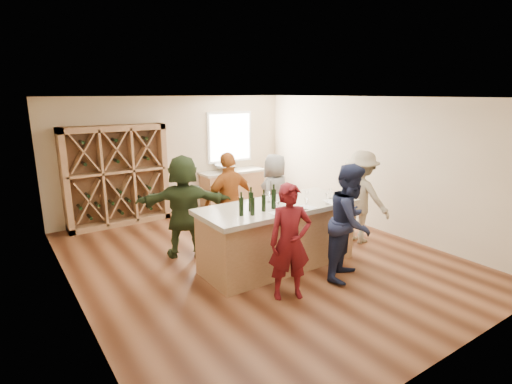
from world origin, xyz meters
TOP-DOWN VIEW (x-y plane):
  - floor at (0.00, 0.00)m, footprint 6.00×7.00m
  - ceiling at (0.00, 0.00)m, footprint 6.00×7.00m
  - wall_back at (0.00, 3.55)m, footprint 6.00×0.10m
  - wall_front at (0.00, -3.55)m, footprint 6.00×0.10m
  - wall_left at (-3.05, 0.00)m, footprint 0.10×7.00m
  - wall_right at (3.05, 0.00)m, footprint 0.10×7.00m
  - window_frame at (1.50, 3.47)m, footprint 1.30×0.06m
  - window_pane at (1.50, 3.44)m, footprint 1.18×0.01m
  - wine_rack at (-1.50, 3.27)m, footprint 2.20×0.45m
  - back_counter_base at (1.40, 3.20)m, footprint 1.60×0.58m
  - back_counter_top at (1.40, 3.20)m, footprint 1.70×0.62m
  - sink at (1.20, 3.20)m, footprint 0.54×0.54m
  - faucet at (1.20, 3.38)m, footprint 0.02×0.02m
  - tasting_counter_base at (0.09, -0.47)m, footprint 2.60×1.00m
  - tasting_counter_top at (0.09, -0.47)m, footprint 2.72×1.12m
  - wine_bottle_a at (-0.75, -0.65)m, footprint 0.08×0.08m
  - wine_bottle_b at (-0.60, -0.73)m, footprint 0.08×0.08m
  - wine_bottle_c at (-0.51, -0.55)m, footprint 0.09×0.09m
  - wine_bottle_d at (-0.34, -0.66)m, footprint 0.08×0.08m
  - wine_bottle_e at (-0.12, -0.62)m, footprint 0.10×0.10m
  - wine_glass_a at (-0.24, -0.88)m, footprint 0.09×0.09m
  - wine_glass_b at (0.26, -0.96)m, footprint 0.08×0.08m
  - wine_glass_c at (0.76, -0.92)m, footprint 0.09×0.09m
  - wine_glass_d at (0.59, -0.61)m, footprint 0.08×0.08m
  - wine_glass_e at (1.07, -0.68)m, footprint 0.08×0.08m
  - tasting_menu_a at (-0.23, -0.88)m, footprint 0.22×0.28m
  - tasting_menu_b at (0.37, -0.87)m, footprint 0.27×0.32m
  - tasting_menu_c at (0.95, -0.87)m, footprint 0.31×0.37m
  - person_near_left at (-0.44, -1.43)m, footprint 0.74×0.65m
  - person_near_right at (0.75, -1.46)m, footprint 1.02×0.84m
  - person_server at (2.11, -0.47)m, footprint 0.79×1.26m
  - person_far_mid at (-0.15, 0.72)m, footprint 1.11×0.64m
  - person_far_right at (0.96, 0.77)m, footprint 0.97×0.84m
  - person_far_left at (-1.02, 0.83)m, footprint 1.82×1.28m
  - wine_glass_f at (0.04, -0.27)m, footprint 0.07×0.07m

SIDE VIEW (x-z plane):
  - floor at x=0.00m, z-range -0.10..0.00m
  - back_counter_base at x=1.40m, z-range 0.00..0.86m
  - tasting_counter_base at x=0.09m, z-range 0.00..1.00m
  - person_near_left at x=-0.44m, z-range 0.00..1.68m
  - person_far_right at x=0.96m, z-range 0.00..1.69m
  - back_counter_top at x=1.40m, z-range 0.86..0.92m
  - person_server at x=2.11m, z-range 0.00..1.81m
  - person_far_mid at x=-0.15m, z-range 0.00..1.82m
  - person_near_right at x=0.75m, z-range 0.00..1.84m
  - person_far_left at x=-1.02m, z-range 0.00..1.85m
  - sink at x=1.20m, z-range 0.92..1.11m
  - tasting_counter_top at x=0.09m, z-range 1.00..1.08m
  - faucet at x=1.20m, z-range 0.92..1.22m
  - tasting_menu_a at x=-0.23m, z-range 1.08..1.08m
  - tasting_menu_b at x=0.37m, z-range 1.08..1.08m
  - tasting_menu_c at x=0.95m, z-range 1.08..1.08m
  - wine_rack at x=-1.50m, z-range 0.00..2.20m
  - wine_glass_e at x=1.07m, z-range 1.08..1.24m
  - wine_glass_d at x=0.59m, z-range 1.08..1.25m
  - wine_glass_f at x=0.04m, z-range 1.08..1.26m
  - wine_glass_c at x=0.76m, z-range 1.08..1.26m
  - wine_glass_b at x=0.26m, z-range 1.08..1.26m
  - wine_glass_a at x=-0.24m, z-range 1.08..1.27m
  - wine_bottle_d at x=-0.34m, z-range 1.08..1.35m
  - wine_bottle_b at x=-0.60m, z-range 1.08..1.36m
  - wine_bottle_a at x=-0.75m, z-range 1.08..1.37m
  - wine_bottle_c at x=-0.51m, z-range 1.08..1.39m
  - wine_bottle_e at x=-0.12m, z-range 1.08..1.40m
  - wall_back at x=0.00m, z-range 0.00..2.80m
  - wall_front at x=0.00m, z-range 0.00..2.80m
  - wall_left at x=-3.05m, z-range 0.00..2.80m
  - wall_right at x=3.05m, z-range 0.00..2.80m
  - window_frame at x=1.50m, z-range 1.10..2.40m
  - window_pane at x=1.50m, z-range 1.16..2.34m
  - ceiling at x=0.00m, z-range 2.80..2.90m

